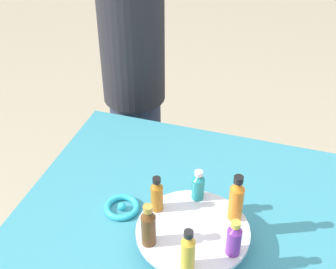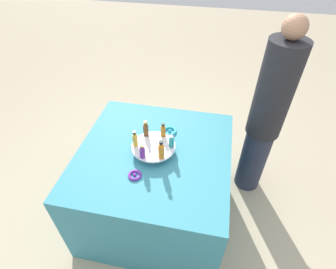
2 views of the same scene
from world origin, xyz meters
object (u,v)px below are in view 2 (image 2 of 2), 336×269
bottle_teal (171,142)px  bottle_amber (163,130)px  person_figure (266,118)px  bottle_gold (135,139)px  bottle_orange (161,150)px  bottle_brown (146,129)px  bottle_purple (142,151)px  ribbon_bow_purple (135,175)px  ribbon_bow_teal (170,131)px  display_stand (154,148)px

bottle_teal → bottle_amber: (-0.10, -0.08, 0.01)m
person_figure → bottle_teal: bearing=3.3°
bottle_gold → person_figure: size_ratio=0.08×
bottle_orange → bottle_brown: size_ratio=1.12×
bottle_purple → bottle_orange: (-0.02, 0.12, 0.02)m
ribbon_bow_purple → ribbon_bow_teal: size_ratio=0.83×
ribbon_bow_purple → person_figure: bearing=129.6°
display_stand → ribbon_bow_teal: size_ratio=2.89×
bottle_gold → bottle_purple: bottle_gold is taller
bottle_purple → bottle_orange: bearing=98.9°
bottle_purple → bottle_gold: bearing=-141.1°
bottle_teal → ribbon_bow_purple: 0.33m
bottle_amber → ribbon_bow_teal: 0.16m
display_stand → bottle_purple: bearing=-21.1°
bottle_gold → ribbon_bow_teal: (-0.25, 0.19, -0.11)m
bottle_amber → ribbon_bow_teal: bearing=168.6°
ribbon_bow_purple → bottle_amber: bearing=162.1°
bottle_brown → bottle_gold: bearing=-21.1°
bottle_gold → bottle_amber: bearing=128.9°
bottle_orange → bottle_amber: 0.21m
bottle_gold → ribbon_bow_purple: bearing=14.0°
bottle_teal → person_figure: (-0.45, 0.66, -0.04)m
bottle_teal → person_figure: 0.80m
bottle_gold → bottle_orange: 0.21m
display_stand → bottle_teal: (-0.02, 0.12, 0.07)m
bottle_teal → person_figure: bearing=124.3°
bottle_teal → bottle_brown: (-0.08, -0.20, 0.01)m
bottle_orange → ribbon_bow_purple: 0.23m
person_figure → ribbon_bow_purple: bearing=8.6°
bottle_brown → person_figure: size_ratio=0.08×
bottle_orange → person_figure: (-0.56, 0.70, -0.06)m
bottle_amber → ribbon_bow_purple: 0.38m
bottle_teal → bottle_amber: 0.12m
person_figure → bottle_gold: bearing=-2.6°
bottle_purple → ribbon_bow_teal: bearing=162.1°
bottle_gold → bottle_brown: 0.12m
ribbon_bow_purple → bottle_purple: bearing=168.6°
bottle_orange → display_stand: bearing=-141.1°
bottle_orange → bottle_amber: bearing=-171.1°
bottle_brown → ribbon_bow_purple: bearing=1.6°
bottle_gold → ribbon_bow_purple: (0.21, 0.05, -0.11)m
person_figure → bottle_orange: bearing=7.7°
bottle_purple → ribbon_bow_teal: size_ratio=1.01×
bottle_amber → bottle_purple: bearing=-21.1°
bottle_orange → ribbon_bow_purple: bearing=-46.6°
bottle_gold → bottle_teal: 0.25m
bottle_orange → bottle_brown: bottle_orange is taller
ribbon_bow_purple → ribbon_bow_teal: (-0.47, 0.14, 0.00)m
bottle_brown → bottle_orange: bearing=38.9°
bottle_gold → display_stand: bearing=98.9°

